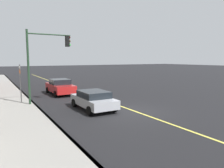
% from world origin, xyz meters
% --- Properties ---
extents(ground, '(200.00, 200.00, 0.00)m').
position_xyz_m(ground, '(0.00, 0.00, 0.00)').
color(ground, black).
extents(sidewalk_slab, '(80.00, 3.51, 0.15)m').
position_xyz_m(sidewalk_slab, '(0.00, 7.33, 0.07)').
color(sidewalk_slab, gray).
rests_on(sidewalk_slab, ground).
extents(curb_edge, '(80.00, 0.16, 0.15)m').
position_xyz_m(curb_edge, '(0.00, 5.65, 0.07)').
color(curb_edge, slate).
rests_on(curb_edge, ground).
extents(lane_stripe_center, '(80.00, 0.16, 0.01)m').
position_xyz_m(lane_stripe_center, '(0.00, 0.00, 0.01)').
color(lane_stripe_center, '#D8CC4C').
rests_on(lane_stripe_center, ground).
extents(car_red, '(4.61, 2.08, 1.55)m').
position_xyz_m(car_red, '(9.59, 2.35, 0.79)').
color(car_red, red).
rests_on(car_red, ground).
extents(car_silver, '(4.28, 2.08, 1.34)m').
position_xyz_m(car_silver, '(1.95, 2.21, 0.72)').
color(car_silver, '#A8AAB2').
rests_on(car_silver, ground).
extents(traffic_light_mast, '(0.28, 3.44, 5.80)m').
position_xyz_m(traffic_light_mast, '(5.38, 4.71, 3.94)').
color(traffic_light_mast, '#1E3823').
rests_on(traffic_light_mast, ground).
extents(street_sign_post, '(0.60, 0.08, 3.17)m').
position_xyz_m(street_sign_post, '(6.28, 6.48, 1.86)').
color(street_sign_post, slate).
rests_on(street_sign_post, ground).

